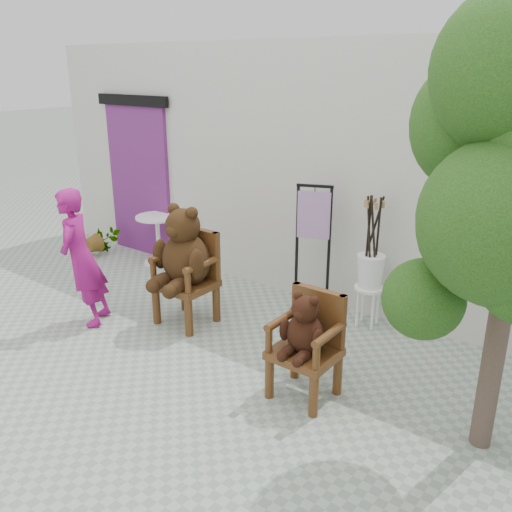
# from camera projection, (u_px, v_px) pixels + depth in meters

# --- Properties ---
(ground_plane) EXTENTS (60.00, 60.00, 0.00)m
(ground_plane) POSITION_uv_depth(u_px,v_px,m) (155.00, 395.00, 4.73)
(ground_plane) COLOR #96A190
(ground_plane) RESTS_ON ground
(back_wall) EXTENTS (9.00, 1.00, 3.00)m
(back_wall) POSITION_uv_depth(u_px,v_px,m) (337.00, 172.00, 6.56)
(back_wall) COLOR beige
(back_wall) RESTS_ON ground
(doorway) EXTENTS (1.40, 0.11, 2.33)m
(doorway) POSITION_uv_depth(u_px,v_px,m) (139.00, 176.00, 7.98)
(doorway) COLOR #682369
(doorway) RESTS_ON ground
(chair_big) EXTENTS (0.66, 0.71, 1.34)m
(chair_big) POSITION_uv_depth(u_px,v_px,m) (185.00, 259.00, 5.83)
(chair_big) COLOR #44250E
(chair_big) RESTS_ON ground
(chair_small) EXTENTS (0.53, 0.52, 0.96)m
(chair_small) POSITION_uv_depth(u_px,v_px,m) (307.00, 335.00, 4.56)
(chair_small) COLOR #44250E
(chair_small) RESTS_ON ground
(person) EXTENTS (0.60, 0.66, 1.51)m
(person) POSITION_uv_depth(u_px,v_px,m) (81.00, 258.00, 5.83)
(person) COLOR #9B136D
(person) RESTS_ON ground
(cafe_table) EXTENTS (0.60, 0.60, 0.70)m
(cafe_table) POSITION_uv_depth(u_px,v_px,m) (158.00, 234.00, 7.73)
(cafe_table) COLOR white
(cafe_table) RESTS_ON ground
(display_stand) EXTENTS (0.55, 0.49, 1.51)m
(display_stand) POSITION_uv_depth(u_px,v_px,m) (312.00, 266.00, 6.08)
(display_stand) COLOR black
(display_stand) RESTS_ON ground
(stool_bucket) EXTENTS (0.32, 0.32, 1.45)m
(stool_bucket) POSITION_uv_depth(u_px,v_px,m) (370.00, 271.00, 5.79)
(stool_bucket) COLOR white
(stool_bucket) RESTS_ON ground
(potted_plant) EXTENTS (0.46, 0.40, 0.48)m
(potted_plant) POSITION_uv_depth(u_px,v_px,m) (101.00, 239.00, 8.14)
(potted_plant) COLOR #15370F
(potted_plant) RESTS_ON ground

